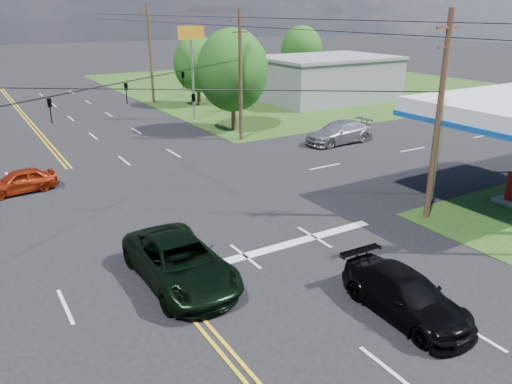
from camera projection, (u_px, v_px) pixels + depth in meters
ground at (104, 210)px, 24.90m from camera, size 280.00×280.00×0.00m
grass_ne at (298, 84)px, 67.66m from camera, size 46.00×48.00×0.03m
stop_bar at (276, 248)px, 20.92m from camera, size 10.00×0.50×0.02m
retail_ne at (326, 80)px, 54.83m from camera, size 14.00×10.00×4.40m
pole_se at (439, 116)px, 22.33m from camera, size 1.60×0.28×9.50m
pole_ne at (240, 75)px, 36.78m from camera, size 1.60×0.28×9.50m
pole_right_far at (150, 53)px, 51.94m from camera, size 1.60×0.28×10.00m
span_wire_signals at (91, 89)px, 22.84m from camera, size 26.00×18.00×1.13m
power_lines at (96, 31)px, 20.34m from camera, size 26.04×100.00×0.64m
tree_right_a at (233, 70)px, 39.69m from camera, size 5.70×5.70×8.18m
tree_right_b at (198, 64)px, 50.76m from camera, size 4.94×4.94×7.09m
tree_far_r at (302, 50)px, 64.01m from camera, size 5.32×5.32×7.63m
pickup_dkgreen at (180, 262)px, 18.04m from camera, size 2.76×5.92×1.64m
suv_black at (406, 295)px, 16.15m from camera, size 2.15×4.95×1.42m
sedan_red at (20, 181)px, 27.07m from camera, size 3.98×1.96×1.30m
sedan_far at (339, 132)px, 37.21m from camera, size 5.65×2.44×1.62m
polesign_ne at (192, 47)px, 43.11m from camera, size 2.20×1.00×8.16m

